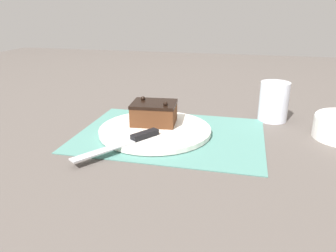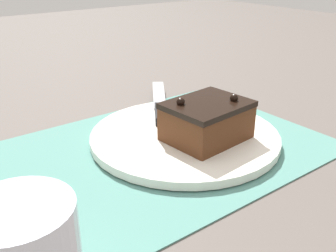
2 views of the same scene
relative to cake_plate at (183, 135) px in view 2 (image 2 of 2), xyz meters
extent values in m
plane|color=#544C47|center=(-0.04, 0.00, -0.01)|extent=(3.00, 3.00, 0.00)
cube|color=slate|center=(-0.04, 0.00, -0.01)|extent=(0.46, 0.34, 0.00)
cylinder|color=white|center=(0.00, 0.00, 0.00)|extent=(0.28, 0.28, 0.01)
cube|color=#512D19|center=(0.01, -0.04, 0.03)|extent=(0.12, 0.10, 0.05)
cube|color=black|center=(0.01, -0.04, 0.06)|extent=(0.12, 0.10, 0.01)
sphere|color=black|center=(-0.02, -0.02, 0.07)|extent=(0.01, 0.01, 0.01)
sphere|color=black|center=(0.05, -0.06, 0.07)|extent=(0.01, 0.01, 0.01)
cube|color=black|center=(0.01, 0.06, 0.01)|extent=(0.06, 0.07, 0.01)
cube|color=#B7BABF|center=(0.07, 0.16, 0.01)|extent=(0.10, 0.14, 0.00)
camera|label=1|loc=(-0.21, 0.74, 0.30)|focal=35.00mm
camera|label=2|loc=(-0.35, -0.42, 0.25)|focal=42.00mm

